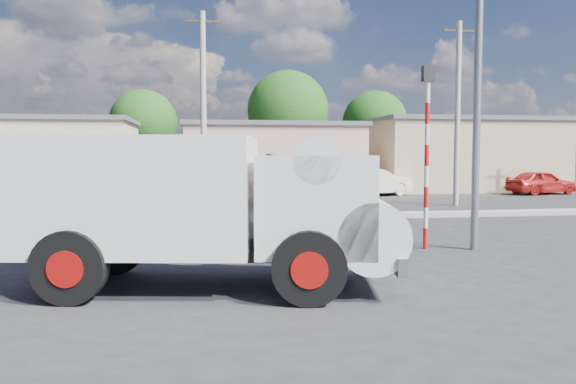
{
  "coord_description": "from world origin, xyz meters",
  "views": [
    {
      "loc": [
        -2.16,
        -11.24,
        2.31
      ],
      "look_at": [
        0.09,
        3.09,
        1.3
      ],
      "focal_mm": 35.0,
      "sensor_mm": 36.0,
      "label": 1
    }
  ],
  "objects": [
    {
      "name": "utility_poles",
      "position": [
        3.25,
        12.0,
        4.07
      ],
      "size": [
        35.4,
        0.24,
        8.0
      ],
      "color": "#99968E",
      "rests_on": "ground"
    },
    {
      "name": "car_red",
      "position": [
        16.66,
        17.44,
        0.67
      ],
      "size": [
        4.16,
        2.2,
        1.35
      ],
      "primitive_type": "imported",
      "rotation": [
        0.0,
        0.0,
        1.73
      ],
      "color": "red",
      "rests_on": "ground"
    },
    {
      "name": "bicycle",
      "position": [
        0.64,
        1.29,
        0.47
      ],
      "size": [
        1.79,
        0.66,
        0.93
      ],
      "primitive_type": "imported",
      "rotation": [
        0.0,
        0.0,
        1.55
      ],
      "color": "black",
      "rests_on": "ground"
    },
    {
      "name": "building_row",
      "position": [
        1.1,
        22.0,
        2.13
      ],
      "size": [
        37.8,
        7.3,
        4.44
      ],
      "color": "#C3BA93",
      "rests_on": "ground"
    },
    {
      "name": "traffic_pole",
      "position": [
        3.2,
        1.5,
        2.59
      ],
      "size": [
        0.28,
        0.18,
        4.36
      ],
      "color": "red",
      "rests_on": "ground"
    },
    {
      "name": "cyclist",
      "position": [
        0.64,
        1.29,
        0.8
      ],
      "size": [
        0.4,
        0.59,
        1.61
      ],
      "primitive_type": "imported",
      "rotation": [
        0.0,
        0.0,
        1.55
      ],
      "color": "white",
      "rests_on": "ground"
    },
    {
      "name": "streetlight",
      "position": [
        4.14,
        1.2,
        4.96
      ],
      "size": [
        2.34,
        0.22,
        9.0
      ],
      "color": "slate",
      "rests_on": "ground"
    },
    {
      "name": "tree_row",
      "position": [
        -2.27,
        28.62,
        4.83
      ],
      "size": [
        34.13,
        7.32,
        8.1
      ],
      "color": "#38281E",
      "rests_on": "ground"
    },
    {
      "name": "truck",
      "position": [
        -1.94,
        -1.66,
        1.43
      ],
      "size": [
        6.56,
        3.34,
        2.59
      ],
      "rotation": [
        0.0,
        0.0,
        -0.17
      ],
      "color": "black",
      "rests_on": "ground"
    },
    {
      "name": "median",
      "position": [
        0.0,
        8.0,
        0.08
      ],
      "size": [
        40.0,
        0.8,
        0.16
      ],
      "primitive_type": "cube",
      "color": "#99968E",
      "rests_on": "ground"
    },
    {
      "name": "ground_plane",
      "position": [
        0.0,
        0.0,
        0.0
      ],
      "size": [
        120.0,
        120.0,
        0.0
      ],
      "primitive_type": "plane",
      "color": "#262628",
      "rests_on": "ground"
    },
    {
      "name": "car_cream",
      "position": [
        7.02,
        17.72,
        0.73
      ],
      "size": [
        4.68,
        3.17,
        1.46
      ],
      "primitive_type": "imported",
      "rotation": [
        0.0,
        0.0,
        1.98
      ],
      "color": "beige",
      "rests_on": "ground"
    }
  ]
}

